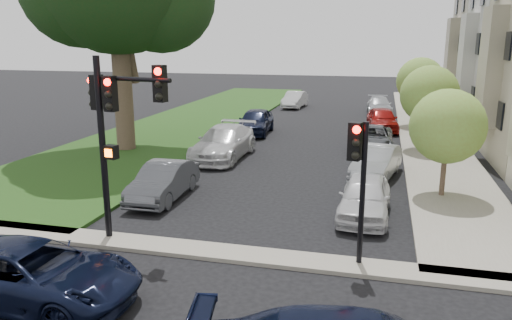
% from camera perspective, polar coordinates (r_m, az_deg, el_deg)
% --- Properties ---
extents(ground, '(140.00, 140.00, 0.00)m').
position_cam_1_polar(ground, '(12.34, -5.91, -14.54)').
color(ground, black).
rests_on(ground, ground).
extents(grass_strip, '(8.00, 44.00, 0.12)m').
position_cam_1_polar(grass_strip, '(36.96, -6.31, 4.71)').
color(grass_strip, '#244315').
rests_on(grass_strip, ground).
extents(sidewalk_right, '(3.50, 44.00, 0.12)m').
position_cam_1_polar(sidewalk_right, '(34.78, 18.85, 3.48)').
color(sidewalk_right, gray).
rests_on(sidewalk_right, ground).
extents(sidewalk_cross, '(60.00, 1.00, 0.12)m').
position_cam_1_polar(sidewalk_cross, '(14.01, -3.07, -10.60)').
color(sidewalk_cross, gray).
rests_on(sidewalk_cross, ground).
extents(house_d, '(7.70, 7.55, 15.97)m').
position_cam_1_polar(house_d, '(41.58, 27.01, 13.85)').
color(house_d, gray).
rests_on(house_d, ground).
extents(small_tree_a, '(2.72, 2.72, 4.09)m').
position_cam_1_polar(small_tree_a, '(19.40, 21.04, 3.60)').
color(small_tree_a, '#403427').
rests_on(small_tree_a, ground).
extents(small_tree_b, '(2.99, 2.99, 4.49)m').
position_cam_1_polar(small_tree_b, '(27.45, 19.22, 7.07)').
color(small_tree_b, '#403427').
rests_on(small_tree_b, ground).
extents(small_tree_c, '(3.08, 3.08, 4.62)m').
position_cam_1_polar(small_tree_c, '(34.92, 18.26, 8.57)').
color(small_tree_c, '#403427').
rests_on(small_tree_c, ground).
extents(traffic_signal_main, '(2.63, 0.70, 5.38)m').
position_cam_1_polar(traffic_signal_main, '(14.51, -15.86, 4.81)').
color(traffic_signal_main, black).
rests_on(traffic_signal_main, ground).
extents(traffic_signal_secondary, '(0.52, 0.42, 3.84)m').
position_cam_1_polar(traffic_signal_secondary, '(12.77, 11.63, -0.83)').
color(traffic_signal_secondary, black).
rests_on(traffic_signal_secondary, ground).
extents(car_cross_near, '(4.99, 2.35, 1.38)m').
position_cam_1_polar(car_cross_near, '(12.54, -24.21, -11.77)').
color(car_cross_near, black).
rests_on(car_cross_near, ground).
extents(car_parked_0, '(1.75, 4.10, 1.38)m').
position_cam_1_polar(car_parked_0, '(17.03, 12.34, -4.14)').
color(car_parked_0, silver).
rests_on(car_parked_0, ground).
extents(car_parked_1, '(2.23, 4.34, 1.36)m').
position_cam_1_polar(car_parked_1, '(21.87, 13.59, -0.24)').
color(car_parked_1, '#999BA0').
rests_on(car_parked_1, ground).
extents(car_parked_2, '(2.18, 4.72, 1.31)m').
position_cam_1_polar(car_parked_2, '(27.13, 13.08, 2.41)').
color(car_parked_2, '#3F4247').
rests_on(car_parked_2, ground).
extents(car_parked_3, '(2.27, 4.55, 1.49)m').
position_cam_1_polar(car_parked_3, '(33.15, 14.23, 4.53)').
color(car_parked_3, maroon).
rests_on(car_parked_3, ground).
extents(car_parked_4, '(2.17, 4.66, 1.32)m').
position_cam_1_polar(car_parked_4, '(40.60, 13.89, 6.06)').
color(car_parked_4, '#999BA0').
rests_on(car_parked_4, ground).
extents(car_parked_5, '(1.52, 4.11, 1.34)m').
position_cam_1_polar(car_parked_5, '(18.79, -10.54, -2.42)').
color(car_parked_5, '#3F4247').
rests_on(car_parked_5, ground).
extents(car_parked_6, '(2.34, 5.49, 1.58)m').
position_cam_1_polar(car_parked_6, '(24.78, -3.74, 2.00)').
color(car_parked_6, silver).
rests_on(car_parked_6, ground).
extents(car_parked_7, '(2.07, 4.65, 1.55)m').
position_cam_1_polar(car_parked_7, '(31.16, -0.07, 4.44)').
color(car_parked_7, black).
rests_on(car_parked_7, ground).
extents(car_parked_9, '(1.73, 4.24, 1.37)m').
position_cam_1_polar(car_parked_9, '(43.21, 4.46, 6.90)').
color(car_parked_9, silver).
rests_on(car_parked_9, ground).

